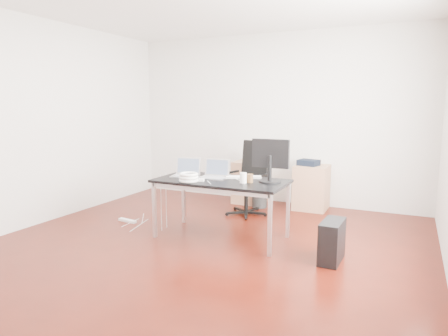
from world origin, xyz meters
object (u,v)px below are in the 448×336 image
at_px(office_chair, 250,174).
at_px(filing_cabinet_right, 311,187).
at_px(filing_cabinet_left, 250,182).
at_px(pc_tower, 332,241).
at_px(desk, 221,184).

distance_m(office_chair, filing_cabinet_right, 1.06).
distance_m(office_chair, filing_cabinet_left, 0.75).
bearing_deg(pc_tower, desk, 173.66).
bearing_deg(desk, filing_cabinet_left, 100.40).
relative_size(desk, filing_cabinet_right, 2.29).
height_order(office_chair, pc_tower, office_chair).
bearing_deg(office_chair, desk, -71.36).
xyz_separation_m(filing_cabinet_right, pc_tower, (0.69, -2.05, -0.13)).
height_order(desk, pc_tower, desk).
distance_m(filing_cabinet_left, filing_cabinet_right, 1.03).
bearing_deg(filing_cabinet_right, desk, -110.69).
bearing_deg(pc_tower, filing_cabinet_right, 110.76).
bearing_deg(pc_tower, office_chair, 138.84).
bearing_deg(filing_cabinet_left, desk, -79.60).
bearing_deg(office_chair, pc_tower, -28.87).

